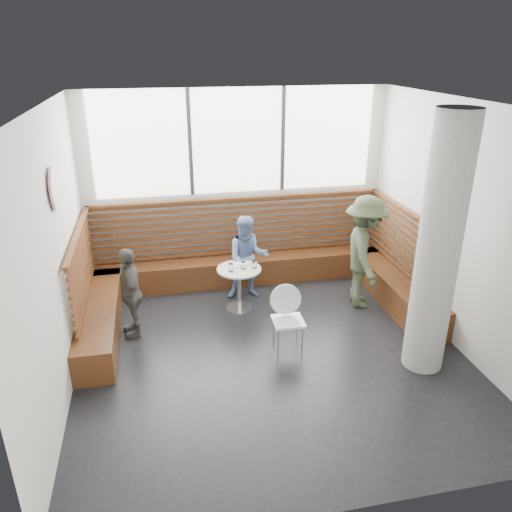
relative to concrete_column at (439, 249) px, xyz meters
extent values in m
cube|color=silver|center=(-1.85, 0.60, 0.00)|extent=(5.00, 5.00, 3.20)
cube|color=black|center=(-1.85, 0.60, -1.60)|extent=(5.00, 5.00, 0.01)
cube|color=white|center=(-1.85, 0.60, 1.60)|extent=(5.00, 5.00, 0.01)
cube|color=white|center=(-1.85, 3.08, 0.77)|extent=(4.50, 0.02, 1.65)
cube|color=#3F3F42|center=(-2.60, 3.06, 0.77)|extent=(0.06, 0.04, 1.65)
cube|color=#3F3F42|center=(-1.10, 3.06, 0.77)|extent=(0.06, 0.04, 1.65)
cube|color=#482712|center=(-1.85, 2.85, -1.38)|extent=(5.00, 0.50, 0.45)
cube|color=#482712|center=(-4.10, 1.85, -1.38)|extent=(0.50, 2.50, 0.45)
cube|color=#482712|center=(0.40, 1.85, -1.38)|extent=(0.50, 2.50, 0.45)
cube|color=#4E2913|center=(-1.85, 3.02, -0.65)|extent=(4.88, 0.08, 0.98)
cube|color=#4E2913|center=(-4.27, 1.85, -0.65)|extent=(0.08, 2.38, 0.98)
cube|color=#4E2913|center=(0.57, 1.85, -0.65)|extent=(0.08, 2.38, 0.98)
cylinder|color=gray|center=(0.00, 0.00, 0.00)|extent=(0.50, 0.50, 3.20)
cylinder|color=white|center=(-4.31, 1.00, 0.70)|extent=(0.03, 0.50, 0.50)
cylinder|color=silver|center=(-2.05, 1.90, -1.59)|extent=(0.42, 0.42, 0.02)
cylinder|color=silver|center=(-2.05, 1.90, -1.26)|extent=(0.06, 0.06, 0.66)
cylinder|color=#B7B7BA|center=(-2.05, 1.90, -0.92)|extent=(0.67, 0.67, 0.03)
cube|color=white|center=(-1.61, 0.66, -1.17)|extent=(0.40, 0.38, 0.04)
cylinder|color=white|center=(-1.61, 0.83, -0.93)|extent=(0.42, 0.10, 0.42)
cylinder|color=silver|center=(-1.78, 0.52, -1.39)|extent=(0.02, 0.02, 0.41)
cylinder|color=silver|center=(-1.45, 0.52, -1.39)|extent=(0.02, 0.02, 0.41)
cylinder|color=silver|center=(-1.78, 0.81, -1.39)|extent=(0.02, 0.02, 0.41)
cylinder|color=silver|center=(-1.45, 0.81, -1.39)|extent=(0.02, 0.02, 0.41)
imported|color=#404B32|center=(-0.14, 1.68, -0.72)|extent=(0.88, 1.25, 1.76)
imported|color=#6983B6|center=(-1.84, 2.28, -0.92)|extent=(0.71, 0.57, 1.37)
imported|color=#55534D|center=(-3.64, 1.51, -0.95)|extent=(0.43, 0.80, 1.30)
cylinder|color=white|center=(-2.12, 2.02, -0.90)|extent=(0.22, 0.22, 0.02)
cylinder|color=white|center=(-1.96, 2.06, -0.90)|extent=(0.21, 0.21, 0.01)
cylinder|color=white|center=(-2.18, 1.82, -0.85)|extent=(0.08, 0.08, 0.12)
cylinder|color=white|center=(-1.99, 1.87, -0.85)|extent=(0.07, 0.07, 0.12)
cylinder|color=white|center=(-1.81, 1.88, -0.85)|extent=(0.08, 0.08, 0.12)
cube|color=#A5C64C|center=(-1.97, 1.69, -0.91)|extent=(0.23, 0.19, 0.00)
camera|label=1|loc=(-3.20, -4.84, 2.21)|focal=35.00mm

